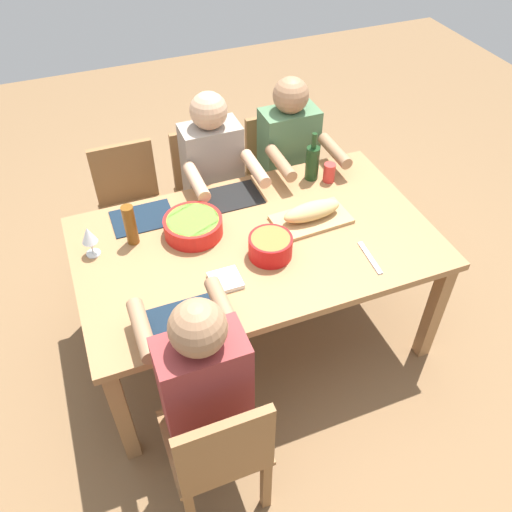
% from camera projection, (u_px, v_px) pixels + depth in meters
% --- Properties ---
extents(ground_plane, '(8.00, 8.00, 0.00)m').
position_uv_depth(ground_plane, '(256.00, 332.00, 3.18)').
color(ground_plane, brown).
extents(dining_table, '(1.79, 1.07, 0.74)m').
position_uv_depth(dining_table, '(256.00, 251.00, 2.73)').
color(dining_table, '#9E7044').
rests_on(dining_table, ground_plane).
extents(chair_far_left, '(0.40, 0.40, 0.85)m').
position_uv_depth(chair_far_left, '(132.00, 204.00, 3.30)').
color(chair_far_left, olive).
rests_on(chair_far_left, ground_plane).
extents(chair_near_left, '(0.40, 0.40, 0.85)m').
position_uv_depth(chair_near_left, '(219.00, 449.00, 2.14)').
color(chair_near_left, olive).
rests_on(chair_near_left, ground_plane).
extents(diner_near_left, '(0.41, 0.53, 1.20)m').
position_uv_depth(diner_near_left, '(202.00, 383.00, 2.12)').
color(diner_near_left, '#2D2D38').
rests_on(diner_near_left, ground_plane).
extents(chair_far_right, '(0.40, 0.40, 0.85)m').
position_uv_depth(chair_far_right, '(278.00, 171.00, 3.56)').
color(chair_far_right, olive).
rests_on(chair_far_right, ground_plane).
extents(diner_far_right, '(0.41, 0.53, 1.20)m').
position_uv_depth(diner_far_right, '(291.00, 158.00, 3.29)').
color(diner_far_right, '#2D2D38').
rests_on(diner_far_right, ground_plane).
extents(chair_far_center, '(0.40, 0.40, 0.85)m').
position_uv_depth(chair_far_center, '(208.00, 187.00, 3.43)').
color(chair_far_center, olive).
rests_on(chair_far_center, ground_plane).
extents(diner_far_center, '(0.41, 0.53, 1.20)m').
position_uv_depth(diner_far_center, '(215.00, 175.00, 3.16)').
color(diner_far_center, '#2D2D38').
rests_on(diner_far_center, ground_plane).
extents(serving_bowl_salad, '(0.30, 0.30, 0.09)m').
position_uv_depth(serving_bowl_salad, '(193.00, 225.00, 2.67)').
color(serving_bowl_salad, red).
rests_on(serving_bowl_salad, dining_table).
extents(serving_bowl_fruit, '(0.21, 0.21, 0.11)m').
position_uv_depth(serving_bowl_fruit, '(270.00, 245.00, 2.55)').
color(serving_bowl_fruit, red).
rests_on(serving_bowl_fruit, dining_table).
extents(cutting_board, '(0.41, 0.24, 0.02)m').
position_uv_depth(cutting_board, '(311.00, 219.00, 2.78)').
color(cutting_board, tan).
rests_on(cutting_board, dining_table).
extents(bread_loaf, '(0.32, 0.13, 0.09)m').
position_uv_depth(bread_loaf, '(312.00, 211.00, 2.74)').
color(bread_loaf, tan).
rests_on(bread_loaf, cutting_board).
extents(wine_bottle, '(0.08, 0.08, 0.29)m').
position_uv_depth(wine_bottle, '(312.00, 162.00, 2.99)').
color(wine_bottle, '#193819').
rests_on(wine_bottle, dining_table).
extents(beer_bottle, '(0.06, 0.06, 0.22)m').
position_uv_depth(beer_bottle, '(130.00, 225.00, 2.59)').
color(beer_bottle, brown).
rests_on(beer_bottle, dining_table).
extents(wine_glass, '(0.08, 0.08, 0.17)m').
position_uv_depth(wine_glass, '(89.00, 236.00, 2.52)').
color(wine_glass, silver).
rests_on(wine_glass, dining_table).
extents(placemat_far_left, '(0.32, 0.23, 0.01)m').
position_uv_depth(placemat_far_left, '(143.00, 218.00, 2.79)').
color(placemat_far_left, '#142333').
rests_on(placemat_far_left, dining_table).
extents(placemat_near_left, '(0.32, 0.23, 0.01)m').
position_uv_depth(placemat_near_left, '(181.00, 321.00, 2.29)').
color(placemat_near_left, '#142333').
rests_on(placemat_near_left, dining_table).
extents(cup_far_right, '(0.07, 0.07, 0.11)m').
position_uv_depth(cup_far_right, '(329.00, 173.00, 3.00)').
color(cup_far_right, red).
rests_on(cup_far_right, dining_table).
extents(placemat_far_center, '(0.32, 0.23, 0.01)m').
position_uv_depth(placemat_far_center, '(231.00, 197.00, 2.92)').
color(placemat_far_center, black).
rests_on(placemat_far_center, dining_table).
extents(carving_knife, '(0.04, 0.23, 0.01)m').
position_uv_depth(carving_knife, '(370.00, 258.00, 2.57)').
color(carving_knife, silver).
rests_on(carving_knife, dining_table).
extents(napkin_stack, '(0.14, 0.14, 0.02)m').
position_uv_depth(napkin_stack, '(226.00, 280.00, 2.45)').
color(napkin_stack, white).
rests_on(napkin_stack, dining_table).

